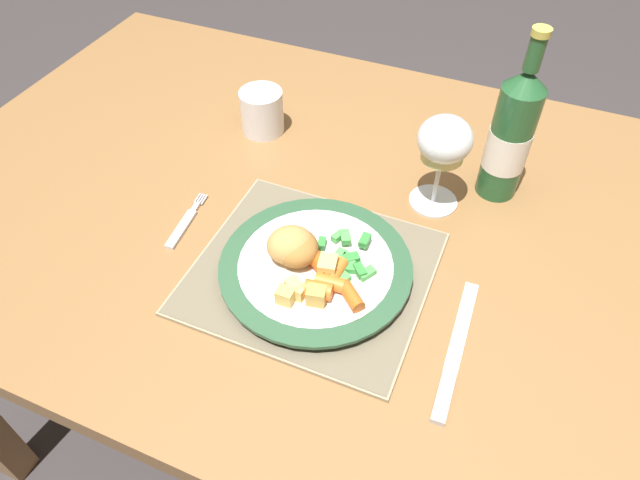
% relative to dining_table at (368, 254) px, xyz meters
% --- Properties ---
extents(ground_plane, '(6.00, 6.00, 0.00)m').
position_rel_dining_table_xyz_m(ground_plane, '(0.00, 0.00, -0.66)').
color(ground_plane, '#383333').
extents(dining_table, '(1.50, 0.89, 0.74)m').
position_rel_dining_table_xyz_m(dining_table, '(0.00, 0.00, 0.00)').
color(dining_table, olive).
rests_on(dining_table, ground).
extents(placemat, '(0.32, 0.29, 0.01)m').
position_rel_dining_table_xyz_m(placemat, '(-0.04, -0.14, 0.09)').
color(placemat, gray).
rests_on(placemat, dining_table).
extents(dinner_plate, '(0.27, 0.27, 0.02)m').
position_rel_dining_table_xyz_m(dinner_plate, '(-0.03, -0.14, 0.10)').
color(dinner_plate, white).
rests_on(dinner_plate, placemat).
extents(breaded_croquettes, '(0.10, 0.09, 0.05)m').
position_rel_dining_table_xyz_m(breaded_croquettes, '(-0.07, -0.14, 0.13)').
color(breaded_croquettes, tan).
rests_on(breaded_croquettes, dinner_plate).
extents(green_beans_pile, '(0.10, 0.09, 0.02)m').
position_rel_dining_table_xyz_m(green_beans_pile, '(0.00, -0.12, 0.12)').
color(green_beans_pile, '#4CA84C').
rests_on(green_beans_pile, dinner_plate).
extents(glazed_carrots, '(0.10, 0.07, 0.02)m').
position_rel_dining_table_xyz_m(glazed_carrots, '(-0.00, -0.16, 0.12)').
color(glazed_carrots, '#CC5119').
rests_on(glazed_carrots, dinner_plate).
extents(fork, '(0.03, 0.12, 0.01)m').
position_rel_dining_table_xyz_m(fork, '(-0.26, -0.12, 0.09)').
color(fork, silver).
rests_on(fork, dining_table).
extents(table_knife, '(0.03, 0.22, 0.01)m').
position_rel_dining_table_xyz_m(table_knife, '(0.18, -0.20, 0.09)').
color(table_knife, silver).
rests_on(table_knife, dining_table).
extents(wine_glass, '(0.08, 0.08, 0.16)m').
position_rel_dining_table_xyz_m(wine_glass, '(0.08, 0.07, 0.20)').
color(wine_glass, silver).
rests_on(wine_glass, dining_table).
extents(bottle, '(0.06, 0.06, 0.27)m').
position_rel_dining_table_xyz_m(bottle, '(0.16, 0.14, 0.19)').
color(bottle, '#23562D').
rests_on(bottle, dining_table).
extents(roast_potatoes, '(0.06, 0.09, 0.03)m').
position_rel_dining_table_xyz_m(roast_potatoes, '(-0.02, -0.18, 0.12)').
color(roast_potatoes, gold).
rests_on(roast_potatoes, dinner_plate).
extents(drinking_cup, '(0.08, 0.08, 0.08)m').
position_rel_dining_table_xyz_m(drinking_cup, '(-0.26, 0.14, 0.12)').
color(drinking_cup, white).
rests_on(drinking_cup, dining_table).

